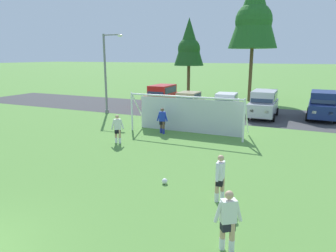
% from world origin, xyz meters
% --- Properties ---
extents(ground_plane, '(400.00, 400.00, 0.00)m').
position_xyz_m(ground_plane, '(0.00, 15.00, 0.00)').
color(ground_plane, '#598C3D').
extents(parking_lot_strip, '(52.00, 8.40, 0.01)m').
position_xyz_m(parking_lot_strip, '(0.00, 22.30, 0.00)').
color(parking_lot_strip, '#3D3D3F').
rests_on(parking_lot_strip, ground).
extents(soccer_ball, '(0.22, 0.22, 0.22)m').
position_xyz_m(soccer_ball, '(2.98, 6.39, 0.11)').
color(soccer_ball, white).
rests_on(soccer_ball, ground).
extents(soccer_goal, '(7.44, 2.01, 2.57)m').
position_xyz_m(soccer_goal, '(0.98, 14.32, 1.29)').
color(soccer_goal, white).
rests_on(soccer_goal, ground).
extents(player_striker_near, '(0.29, 0.74, 1.64)m').
position_xyz_m(player_striker_near, '(5.28, 5.89, 0.82)').
color(player_striker_near, tan).
rests_on(player_striker_near, ground).
extents(player_midfield_center, '(0.75, 0.33, 1.64)m').
position_xyz_m(player_midfield_center, '(-0.47, 13.55, 0.82)').
color(player_midfield_center, brown).
rests_on(player_midfield_center, ground).
extents(player_defender_far, '(0.67, 0.47, 1.64)m').
position_xyz_m(player_defender_far, '(-1.82, 10.47, 0.82)').
color(player_defender_far, tan).
rests_on(player_defender_far, ground).
extents(player_winger_left, '(0.69, 0.43, 1.64)m').
position_xyz_m(player_winger_left, '(6.16, 3.27, 0.82)').
color(player_winger_left, tan).
rests_on(player_winger_left, ground).
extents(parked_car_slot_far_left, '(2.15, 4.60, 2.16)m').
position_xyz_m(parked_car_slot_far_left, '(-4.77, 22.60, 1.11)').
color(parked_car_slot_far_left, red).
rests_on(parked_car_slot_far_left, ground).
extents(parked_car_slot_left, '(2.07, 4.21, 1.72)m').
position_xyz_m(parked_car_slot_left, '(-1.75, 21.75, 0.88)').
color(parked_car_slot_left, tan).
rests_on(parked_car_slot_left, ground).
extents(parked_car_slot_center_left, '(2.27, 4.32, 1.72)m').
position_xyz_m(parked_car_slot_center_left, '(1.54, 22.29, 0.88)').
color(parked_car_slot_center_left, silver).
rests_on(parked_car_slot_center_left, ground).
extents(parked_car_slot_center, '(2.15, 4.61, 2.16)m').
position_xyz_m(parked_car_slot_center, '(4.75, 21.63, 1.11)').
color(parked_car_slot_center, '#B2B2BC').
rests_on(parked_car_slot_center, ground).
extents(parked_car_slot_center_right, '(2.26, 4.66, 2.16)m').
position_xyz_m(parked_car_slot_center_right, '(9.05, 22.88, 1.11)').
color(parked_car_slot_center_right, navy).
rests_on(parked_car_slot_center_right, ground).
extents(tree_left_edge, '(3.41, 3.41, 9.09)m').
position_xyz_m(tree_left_edge, '(-4.81, 30.04, 6.24)').
color(tree_left_edge, brown).
rests_on(tree_left_edge, ground).
extents(tree_mid_left, '(5.10, 5.10, 13.60)m').
position_xyz_m(tree_mid_left, '(2.16, 30.56, 9.36)').
color(tree_mid_left, brown).
rests_on(tree_mid_left, ground).
extents(street_lamp, '(2.00, 0.32, 6.65)m').
position_xyz_m(street_lamp, '(-7.73, 18.06, 3.46)').
color(street_lamp, slate).
rests_on(street_lamp, ground).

